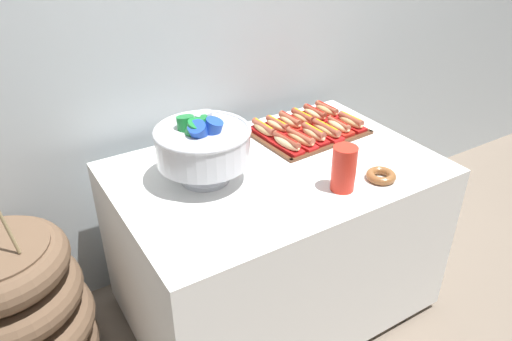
{
  "coord_description": "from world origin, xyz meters",
  "views": [
    {
      "loc": [
        -0.97,
        -1.42,
        1.75
      ],
      "look_at": [
        -0.09,
        0.01,
        0.76
      ],
      "focal_mm": 34.52,
      "sensor_mm": 36.0,
      "label": 1
    }
  ],
  "objects_px": {
    "hot_dog_8": "(290,122)",
    "hot_dog_1": "(300,139)",
    "hot_dog_7": "(277,126)",
    "punch_bowl": "(203,144)",
    "hot_dog_10": "(315,114)",
    "hot_dog_4": "(339,126)",
    "hot_dog_0": "(287,143)",
    "hot_dog_2": "(314,134)",
    "donut": "(381,176)",
    "hot_dog_11": "(327,110)",
    "cup_stack": "(344,169)",
    "hot_dog_3": "(326,130)",
    "hot_dog_9": "(303,118)",
    "serving_tray": "(308,132)",
    "floor_vase": "(14,311)",
    "hot_dog_6": "(264,130)",
    "hot_dog_5": "(351,122)",
    "buffet_table": "(275,237)"
  },
  "relations": [
    {
      "from": "buffet_table",
      "to": "hot_dog_7",
      "type": "height_order",
      "value": "hot_dog_7"
    },
    {
      "from": "serving_tray",
      "to": "hot_dog_0",
      "type": "distance_m",
      "value": 0.21
    },
    {
      "from": "floor_vase",
      "to": "hot_dog_9",
      "type": "distance_m",
      "value": 1.46
    },
    {
      "from": "buffet_table",
      "to": "floor_vase",
      "type": "relative_size",
      "value": 1.07
    },
    {
      "from": "hot_dog_1",
      "to": "punch_bowl",
      "type": "height_order",
      "value": "punch_bowl"
    },
    {
      "from": "buffet_table",
      "to": "hot_dog_4",
      "type": "distance_m",
      "value": 0.58
    },
    {
      "from": "hot_dog_5",
      "to": "hot_dog_11",
      "type": "height_order",
      "value": "hot_dog_5"
    },
    {
      "from": "hot_dog_2",
      "to": "floor_vase",
      "type": "bearing_deg",
      "value": 173.5
    },
    {
      "from": "hot_dog_1",
      "to": "hot_dog_4",
      "type": "relative_size",
      "value": 1.18
    },
    {
      "from": "hot_dog_10",
      "to": "hot_dog_3",
      "type": "bearing_deg",
      "value": -111.13
    },
    {
      "from": "donut",
      "to": "punch_bowl",
      "type": "bearing_deg",
      "value": 148.31
    },
    {
      "from": "hot_dog_4",
      "to": "hot_dog_9",
      "type": "height_order",
      "value": "hot_dog_4"
    },
    {
      "from": "hot_dog_7",
      "to": "hot_dog_9",
      "type": "xyz_separation_m",
      "value": [
        0.15,
        0.01,
        -0.0
      ]
    },
    {
      "from": "hot_dog_0",
      "to": "hot_dog_2",
      "type": "distance_m",
      "value": 0.15
    },
    {
      "from": "floor_vase",
      "to": "hot_dog_1",
      "type": "distance_m",
      "value": 1.34
    },
    {
      "from": "hot_dog_11",
      "to": "hot_dog_1",
      "type": "bearing_deg",
      "value": -147.88
    },
    {
      "from": "hot_dog_0",
      "to": "hot_dog_8",
      "type": "distance_m",
      "value": 0.22
    },
    {
      "from": "hot_dog_1",
      "to": "hot_dog_11",
      "type": "bearing_deg",
      "value": 32.12
    },
    {
      "from": "hot_dog_1",
      "to": "hot_dog_3",
      "type": "distance_m",
      "value": 0.15
    },
    {
      "from": "hot_dog_4",
      "to": "donut",
      "type": "xyz_separation_m",
      "value": [
        -0.12,
        -0.4,
        -0.02
      ]
    },
    {
      "from": "hot_dog_0",
      "to": "donut",
      "type": "xyz_separation_m",
      "value": [
        0.18,
        -0.38,
        -0.02
      ]
    },
    {
      "from": "hot_dog_3",
      "to": "hot_dog_11",
      "type": "height_order",
      "value": "hot_dog_11"
    },
    {
      "from": "serving_tray",
      "to": "donut",
      "type": "relative_size",
      "value": 4.33
    },
    {
      "from": "hot_dog_8",
      "to": "cup_stack",
      "type": "height_order",
      "value": "cup_stack"
    },
    {
      "from": "floor_vase",
      "to": "hot_dog_6",
      "type": "relative_size",
      "value": 7.24
    },
    {
      "from": "hot_dog_4",
      "to": "hot_dog_11",
      "type": "xyz_separation_m",
      "value": [
        0.07,
        0.17,
        0.0
      ]
    },
    {
      "from": "hot_dog_1",
      "to": "hot_dog_5",
      "type": "height_order",
      "value": "hot_dog_5"
    },
    {
      "from": "hot_dog_7",
      "to": "hot_dog_3",
      "type": "bearing_deg",
      "value": -44.42
    },
    {
      "from": "hot_dog_4",
      "to": "punch_bowl",
      "type": "bearing_deg",
      "value": -176.4
    },
    {
      "from": "hot_dog_7",
      "to": "punch_bowl",
      "type": "bearing_deg",
      "value": -157.21
    },
    {
      "from": "hot_dog_1",
      "to": "hot_dog_7",
      "type": "distance_m",
      "value": 0.17
    },
    {
      "from": "hot_dog_8",
      "to": "hot_dog_1",
      "type": "bearing_deg",
      "value": -111.13
    },
    {
      "from": "hot_dog_2",
      "to": "hot_dog_11",
      "type": "distance_m",
      "value": 0.28
    },
    {
      "from": "hot_dog_3",
      "to": "hot_dog_11",
      "type": "relative_size",
      "value": 1.17
    },
    {
      "from": "floor_vase",
      "to": "hot_dog_7",
      "type": "bearing_deg",
      "value": 0.49
    },
    {
      "from": "cup_stack",
      "to": "donut",
      "type": "bearing_deg",
      "value": -8.5
    },
    {
      "from": "hot_dog_10",
      "to": "cup_stack",
      "type": "distance_m",
      "value": 0.61
    },
    {
      "from": "hot_dog_6",
      "to": "hot_dog_9",
      "type": "height_order",
      "value": "hot_dog_6"
    },
    {
      "from": "serving_tray",
      "to": "hot_dog_4",
      "type": "relative_size",
      "value": 3.27
    },
    {
      "from": "hot_dog_4",
      "to": "punch_bowl",
      "type": "distance_m",
      "value": 0.71
    },
    {
      "from": "hot_dog_1",
      "to": "hot_dog_10",
      "type": "relative_size",
      "value": 1.12
    },
    {
      "from": "hot_dog_5",
      "to": "punch_bowl",
      "type": "relative_size",
      "value": 0.45
    },
    {
      "from": "hot_dog_5",
      "to": "hot_dog_11",
      "type": "bearing_deg",
      "value": 93.31
    },
    {
      "from": "hot_dog_3",
      "to": "hot_dog_9",
      "type": "bearing_deg",
      "value": 93.31
    },
    {
      "from": "cup_stack",
      "to": "buffet_table",
      "type": "bearing_deg",
      "value": 113.64
    },
    {
      "from": "cup_stack",
      "to": "hot_dog_8",
      "type": "bearing_deg",
      "value": 75.65
    },
    {
      "from": "hot_dog_7",
      "to": "punch_bowl",
      "type": "xyz_separation_m",
      "value": [
        -0.47,
        -0.2,
        0.12
      ]
    },
    {
      "from": "hot_dog_4",
      "to": "hot_dog_7",
      "type": "distance_m",
      "value": 0.28
    },
    {
      "from": "hot_dog_10",
      "to": "punch_bowl",
      "type": "xyz_separation_m",
      "value": [
        -0.69,
        -0.21,
        0.12
      ]
    },
    {
      "from": "hot_dog_0",
      "to": "cup_stack",
      "type": "distance_m",
      "value": 0.36
    }
  ]
}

